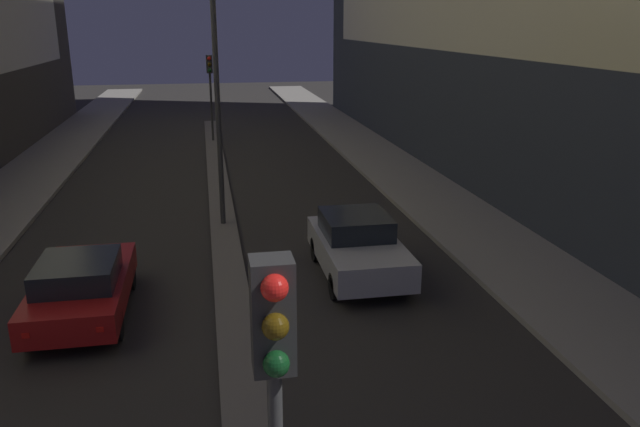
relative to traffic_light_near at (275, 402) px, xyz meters
name	(u,v)px	position (x,y,z in m)	size (l,w,h in m)	color
median_strip	(221,202)	(0.00, 17.34, -3.31)	(0.81, 37.62, 0.14)	#66605B
traffic_light_near	(275,402)	(0.00, 0.00, 0.00)	(0.32, 0.42, 4.40)	#383838
traffic_light_mid	(210,78)	(0.00, 29.19, 0.00)	(0.32, 0.42, 4.40)	#383838
street_lamp	(214,23)	(0.00, 14.67, 2.76)	(0.51, 0.51, 9.01)	#383838
car_left_lane	(82,286)	(-3.20, 8.94, -2.65)	(1.87, 4.14, 1.41)	maroon
car_right_lane	(358,246)	(3.20, 10.15, -2.59)	(1.91, 4.05, 1.54)	#B2B2B7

